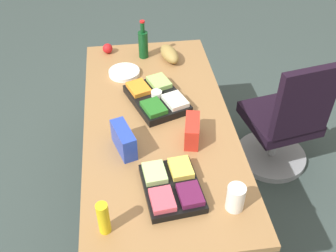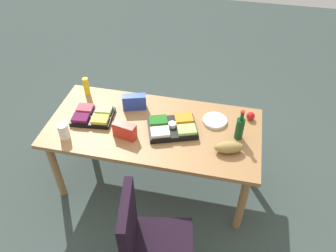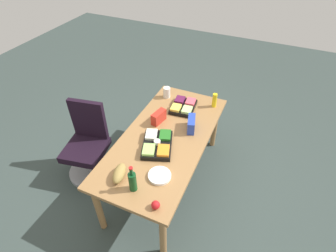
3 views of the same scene
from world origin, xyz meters
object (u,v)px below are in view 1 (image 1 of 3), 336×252
object	(u,v)px
office_chair	(282,128)
mayo_jar	(236,198)
veggie_tray	(157,98)
apple_red	(108,48)
conference_table	(158,130)
paper_plate_stack	(124,72)
fruit_platter	(172,186)
bread_loaf	(169,54)
chip_bag_blue	(124,140)
mustard_bottle	(103,218)
chip_bag_red	(192,131)
wine_bottle	(143,43)

from	to	relation	value
office_chair	mayo_jar	distance (m)	1.24
veggie_tray	apple_red	distance (m)	0.74
conference_table	apple_red	size ratio (longest dim) A/B	25.16
veggie_tray	mayo_jar	size ratio (longest dim) A/B	3.44
paper_plate_stack	fruit_platter	bearing A→B (deg)	9.75
conference_table	mayo_jar	size ratio (longest dim) A/B	13.26
veggie_tray	paper_plate_stack	bearing A→B (deg)	-151.40
office_chair	fruit_platter	world-z (taller)	office_chair
conference_table	paper_plate_stack	world-z (taller)	paper_plate_stack
apple_red	bread_loaf	bearing A→B (deg)	70.50
chip_bag_blue	paper_plate_stack	size ratio (longest dim) A/B	1.00
fruit_platter	mustard_bottle	bearing A→B (deg)	-60.26
fruit_platter	mustard_bottle	distance (m)	0.40
chip_bag_blue	mayo_jar	world-z (taller)	chip_bag_blue
bread_loaf	chip_bag_blue	bearing A→B (deg)	-22.53
mustard_bottle	mayo_jar	world-z (taller)	mustard_bottle
mustard_bottle	bread_loaf	size ratio (longest dim) A/B	0.77
conference_table	apple_red	distance (m)	0.90
office_chair	bread_loaf	distance (m)	1.01
conference_table	paper_plate_stack	xyz separation A→B (m)	(-0.53, -0.18, 0.10)
chip_bag_red	mayo_jar	xyz separation A→B (m)	(0.51, 0.12, 0.00)
conference_table	mustard_bottle	bearing A→B (deg)	-23.45
veggie_tray	chip_bag_blue	bearing A→B (deg)	-29.07
wine_bottle	mayo_jar	bearing A→B (deg)	12.33
wine_bottle	conference_table	bearing A→B (deg)	1.70
fruit_platter	chip_bag_blue	bearing A→B (deg)	-145.96
veggie_tray	conference_table	bearing A→B (deg)	-4.31
chip_bag_red	paper_plate_stack	world-z (taller)	chip_bag_red
chip_bag_red	mayo_jar	size ratio (longest dim) A/B	1.39
veggie_tray	paper_plate_stack	size ratio (longest dim) A/B	2.26
office_chair	paper_plate_stack	bearing A→B (deg)	-104.88
wine_bottle	veggie_tray	bearing A→B (deg)	3.54
fruit_platter	chip_bag_red	size ratio (longest dim) A/B	1.93
mustard_bottle	apple_red	distance (m)	1.61
paper_plate_stack	wine_bottle	bearing A→B (deg)	144.42
office_chair	chip_bag_red	size ratio (longest dim) A/B	4.99
office_chair	veggie_tray	size ratio (longest dim) A/B	2.01
office_chair	mustard_bottle	bearing A→B (deg)	-52.45
bread_loaf	mayo_jar	distance (m)	1.40
conference_table	office_chair	size ratio (longest dim) A/B	1.92
wine_bottle	paper_plate_stack	world-z (taller)	wine_bottle
mayo_jar	wine_bottle	bearing A→B (deg)	-167.67
paper_plate_stack	veggie_tray	bearing A→B (deg)	28.60
veggie_tray	chip_bag_red	size ratio (longest dim) A/B	2.48
mustard_bottle	chip_bag_red	world-z (taller)	mustard_bottle
conference_table	mustard_bottle	distance (m)	0.85
conference_table	office_chair	world-z (taller)	office_chair
paper_plate_stack	chip_bag_blue	bearing A→B (deg)	-2.67
wine_bottle	chip_bag_red	size ratio (longest dim) A/B	1.47
mustard_bottle	paper_plate_stack	xyz separation A→B (m)	(-1.30, 0.15, -0.08)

